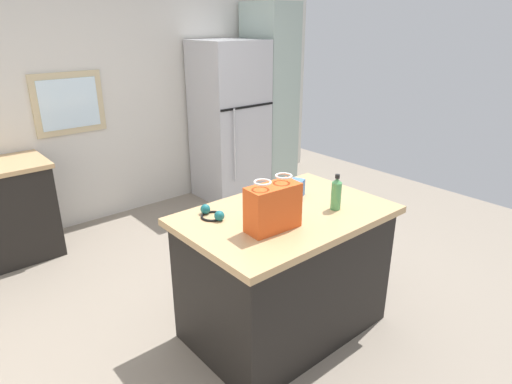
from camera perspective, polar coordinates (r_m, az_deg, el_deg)
The scene contains 9 objects.
ground at distance 3.52m, azimuth 0.37°, elevation -14.25°, with size 6.87×6.87×0.00m, color gray.
back_wall at distance 4.98m, azimuth -18.28°, elevation 11.31°, with size 5.72×0.13×2.54m.
kitchen_island at distance 3.05m, azimuth 3.72°, elevation -10.28°, with size 1.35×0.90×0.90m.
refrigerator at distance 5.31m, azimuth -3.39°, elevation 9.10°, with size 0.76×0.70×1.85m.
tall_cabinet at distance 5.66m, azimuth 1.74°, elevation 11.98°, with size 0.46×0.63×2.25m.
shopping_bag at distance 2.56m, azimuth 2.21°, elevation -1.97°, with size 0.33×0.17×0.32m.
small_box at distance 3.06m, azimuth 5.08°, elevation 0.36°, with size 0.15×0.09×0.12m, color #4775B7.
bottle at distance 2.89m, azimuth 10.34°, elevation -0.22°, with size 0.07×0.07×0.24m.
ear_defenders at distance 2.77m, azimuth -5.65°, elevation -2.83°, with size 0.16×0.20×0.06m.
Camera 1 is at (-1.87, -2.16, 2.05)m, focal length 30.92 mm.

